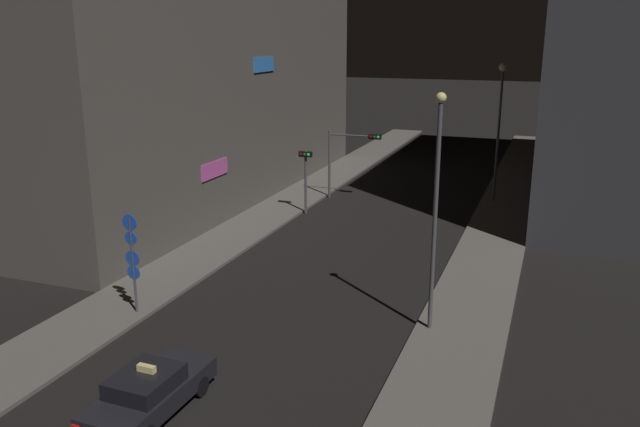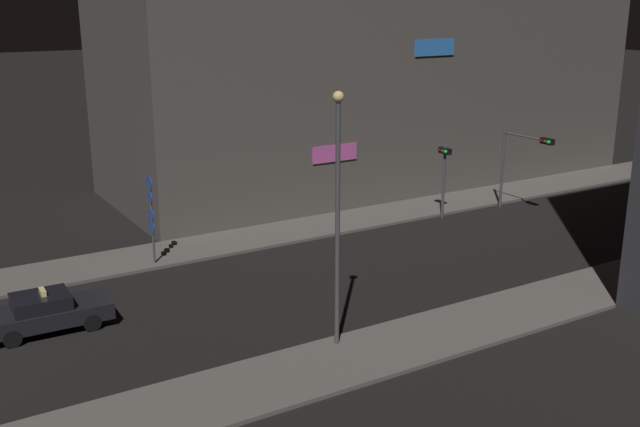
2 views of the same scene
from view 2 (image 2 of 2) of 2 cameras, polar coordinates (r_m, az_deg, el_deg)
name	(u,v)px [view 2 (image 2 of 2)]	position (r m, az deg, el deg)	size (l,w,h in m)	color
sidewalk_left	(470,199)	(45.66, 11.32, 1.07)	(3.35, 65.02, 0.14)	#5B5651
building_facade_left	(374,30)	(48.96, 4.11, 13.70)	(12.02, 33.50, 19.28)	#514C47
taxi	(46,312)	(29.12, -20.02, -7.01)	(1.92, 4.50, 1.62)	black
traffic_light_overhead	(522,154)	(42.94, 15.04, 4.38)	(3.59, 0.42, 4.57)	#47474C
traffic_light_left_kerb	(444,167)	(41.12, 9.37, 3.48)	(0.80, 0.42, 3.98)	#47474C
sign_pole_left	(151,214)	(34.06, -12.64, 0.00)	(0.63, 0.10, 4.00)	#47474C
street_lamp_near_block	(338,204)	(24.68, 1.34, 0.76)	(0.37, 0.37, 8.69)	#47474C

